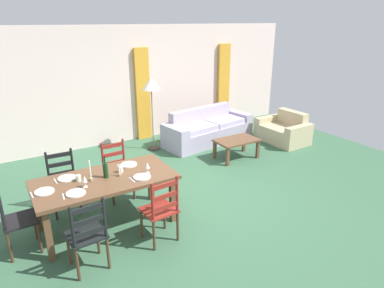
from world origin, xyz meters
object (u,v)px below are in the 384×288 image
dining_chair_head_west (15,219)px  dining_chair_near_left (87,235)px  dining_chair_far_left (63,182)px  coffee_cup_secondary (78,178)px  dining_table (105,184)px  wine_glass_near_right (147,166)px  dining_chair_far_right (117,171)px  couch (207,130)px  standing_lamp (151,88)px  armchair_upholstered (285,131)px  dining_chair_near_right (161,210)px  coffee_cup_primary (121,169)px  coffee_table (237,142)px  wine_glass_near_left (85,179)px  wine_bottle (105,170)px

dining_chair_head_west → dining_chair_near_left: bearing=-49.4°
dining_chair_near_left → dining_chair_head_west: same height
dining_chair_far_left → dining_chair_head_west: 1.05m
dining_chair_far_left → coffee_cup_secondary: dining_chair_far_left is taller
dining_table → wine_glass_near_right: (0.58, -0.15, 0.20)m
dining_chair_far_right → couch: 3.19m
standing_lamp → dining_chair_head_west: bearing=-141.1°
armchair_upholstered → couch: bearing=149.4°
dining_chair_near_right → coffee_cup_secondary: 1.21m
dining_table → dining_chair_far_right: dining_chair_far_right is taller
dining_chair_far_left → coffee_cup_primary: (0.68, -0.68, 0.32)m
coffee_table → standing_lamp: 2.17m
coffee_cup_secondary → dining_chair_far_left: bearing=98.5°
dining_chair_near_right → wine_glass_near_left: size_ratio=5.96×
dining_table → dining_chair_near_right: (0.49, -0.74, -0.19)m
couch → armchair_upholstered: size_ratio=2.00×
coffee_cup_secondary → standing_lamp: size_ratio=0.05×
dining_chair_near_right → armchair_upholstered: size_ratio=0.81×
dining_chair_near_left → wine_glass_near_left: 0.79m
dining_chair_near_right → wine_glass_near_right: 0.70m
wine_bottle → coffee_table: wine_bottle is taller
coffee_cup_secondary → coffee_table: 3.64m
coffee_table → wine_glass_near_right: bearing=-154.9°
coffee_cup_secondary → coffee_table: (3.48, 0.96, -0.44)m
armchair_upholstered → dining_chair_far_left: bearing=-174.0°
coffee_table → dining_table: bearing=-161.6°
dining_chair_near_right → armchair_upholstered: dining_chair_near_right is taller
wine_bottle → standing_lamp: standing_lamp is taller
wine_bottle → wine_glass_near_left: 0.35m
dining_chair_far_right → wine_bottle: 0.91m
dining_chair_far_right → wine_bottle: size_ratio=3.04×
dining_chair_near_left → couch: (3.69, 3.06, -0.19)m
wine_glass_near_right → standing_lamp: (1.29, 2.60, 0.55)m
coffee_cup_secondary → dining_chair_near_right: bearing=-45.3°
dining_chair_far_right → coffee_table: dining_chair_far_right is taller
dining_chair_far_right → dining_chair_head_west: 1.74m
dining_chair_head_west → standing_lamp: 4.00m
dining_table → coffee_table: bearing=18.4°
dining_chair_head_west → wine_bottle: bearing=0.3°
dining_chair_near_left → wine_glass_near_right: size_ratio=5.96×
coffee_table → standing_lamp: size_ratio=0.55×
dining_chair_far_right → wine_glass_near_left: size_ratio=5.96×
coffee_table → dining_chair_near_left: bearing=-153.1°
dining_chair_near_right → standing_lamp: 3.60m
wine_glass_near_right → standing_lamp: 2.96m
dining_chair_near_right → armchair_upholstered: (4.35, 2.04, -0.23)m
dining_chair_near_left → couch: size_ratio=0.40×
armchair_upholstered → dining_chair_head_west: bearing=-167.8°
couch → coffee_cup_primary: bearing=-143.3°
dining_chair_far_left → dining_chair_near_right: bearing=-58.3°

